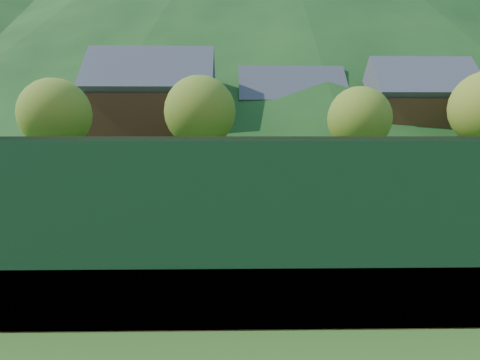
{
  "coord_description": "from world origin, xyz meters",
  "views": [
    {
      "loc": [
        -1.19,
        -18.53,
        3.11
      ],
      "look_at": [
        -0.82,
        0.0,
        1.16
      ],
      "focal_mm": 32.0,
      "sensor_mm": 36.0,
      "label": 1
    }
  ],
  "objects_px": {
    "student_b": "(358,183)",
    "chalet_right": "(418,116)",
    "chalet_left": "(153,112)",
    "coach": "(171,190)",
    "student_d": "(438,183)",
    "chalet_mid": "(290,120)",
    "student_a": "(293,181)",
    "tennis_net": "(259,194)",
    "student_c": "(404,183)",
    "ball_hopper": "(85,202)"
  },
  "relations": [
    {
      "from": "student_b",
      "to": "chalet_left",
      "type": "height_order",
      "value": "chalet_left"
    },
    {
      "from": "chalet_left",
      "to": "coach",
      "type": "bearing_deg",
      "value": -78.63
    },
    {
      "from": "coach",
      "to": "chalet_left",
      "type": "height_order",
      "value": "chalet_left"
    },
    {
      "from": "student_a",
      "to": "tennis_net",
      "type": "bearing_deg",
      "value": 64.21
    },
    {
      "from": "tennis_net",
      "to": "coach",
      "type": "bearing_deg",
      "value": -148.2
    },
    {
      "from": "ball_hopper",
      "to": "chalet_mid",
      "type": "bearing_deg",
      "value": 71.76
    },
    {
      "from": "chalet_right",
      "to": "chalet_mid",
      "type": "bearing_deg",
      "value": 164.05
    },
    {
      "from": "student_b",
      "to": "chalet_right",
      "type": "height_order",
      "value": "chalet_right"
    },
    {
      "from": "tennis_net",
      "to": "chalet_left",
      "type": "relative_size",
      "value": 0.87
    },
    {
      "from": "student_d",
      "to": "ball_hopper",
      "type": "distance_m",
      "value": 15.81
    },
    {
      "from": "student_a",
      "to": "student_d",
      "type": "distance_m",
      "value": 6.9
    },
    {
      "from": "student_b",
      "to": "coach",
      "type": "bearing_deg",
      "value": 15.07
    },
    {
      "from": "student_b",
      "to": "student_d",
      "type": "distance_m",
      "value": 3.68
    },
    {
      "from": "coach",
      "to": "ball_hopper",
      "type": "bearing_deg",
      "value": -156.67
    },
    {
      "from": "chalet_mid",
      "to": "student_d",
      "type": "bearing_deg",
      "value": -85.38
    },
    {
      "from": "tennis_net",
      "to": "ball_hopper",
      "type": "xyz_separation_m",
      "value": [
        -6.37,
        -3.54,
        0.25
      ]
    },
    {
      "from": "student_b",
      "to": "chalet_left",
      "type": "bearing_deg",
      "value": -74.82
    },
    {
      "from": "student_a",
      "to": "chalet_mid",
      "type": "relative_size",
      "value": 0.12
    },
    {
      "from": "coach",
      "to": "student_d",
      "type": "xyz_separation_m",
      "value": [
        12.16,
        3.63,
        -0.16
      ]
    },
    {
      "from": "student_d",
      "to": "chalet_left",
      "type": "height_order",
      "value": "chalet_left"
    },
    {
      "from": "coach",
      "to": "chalet_mid",
      "type": "distance_m",
      "value": 37.63
    },
    {
      "from": "coach",
      "to": "chalet_right",
      "type": "xyz_separation_m",
      "value": [
        23.53,
        32.19,
        4.26
      ]
    },
    {
      "from": "student_b",
      "to": "chalet_right",
      "type": "distance_m",
      "value": 31.52
    },
    {
      "from": "student_c",
      "to": "chalet_left",
      "type": "relative_size",
      "value": 0.1
    },
    {
      "from": "coach",
      "to": "student_b",
      "type": "height_order",
      "value": "coach"
    },
    {
      "from": "coach",
      "to": "chalet_right",
      "type": "height_order",
      "value": "chalet_right"
    },
    {
      "from": "chalet_right",
      "to": "tennis_net",
      "type": "bearing_deg",
      "value": -123.69
    },
    {
      "from": "student_d",
      "to": "chalet_mid",
      "type": "relative_size",
      "value": 0.13
    },
    {
      "from": "student_a",
      "to": "ball_hopper",
      "type": "xyz_separation_m",
      "value": [
        -8.29,
        -6.57,
        -0.04
      ]
    },
    {
      "from": "chalet_left",
      "to": "ball_hopper",
      "type": "bearing_deg",
      "value": -83.83
    },
    {
      "from": "coach",
      "to": "student_c",
      "type": "height_order",
      "value": "coach"
    },
    {
      "from": "student_a",
      "to": "student_b",
      "type": "relative_size",
      "value": 1.09
    },
    {
      "from": "student_a",
      "to": "chalet_right",
      "type": "bearing_deg",
      "value": -117.27
    },
    {
      "from": "student_d",
      "to": "student_c",
      "type": "bearing_deg",
      "value": -60.34
    },
    {
      "from": "student_b",
      "to": "student_c",
      "type": "distance_m",
      "value": 2.32
    },
    {
      "from": "student_c",
      "to": "student_a",
      "type": "bearing_deg",
      "value": 0.63
    },
    {
      "from": "tennis_net",
      "to": "chalet_right",
      "type": "distance_m",
      "value": 36.37
    },
    {
      "from": "student_b",
      "to": "student_c",
      "type": "relative_size",
      "value": 1.07
    },
    {
      "from": "student_b",
      "to": "chalet_mid",
      "type": "relative_size",
      "value": 0.11
    },
    {
      "from": "chalet_left",
      "to": "tennis_net",
      "type": "bearing_deg",
      "value": -71.57
    },
    {
      "from": "coach",
      "to": "tennis_net",
      "type": "distance_m",
      "value": 4.18
    },
    {
      "from": "student_c",
      "to": "tennis_net",
      "type": "distance_m",
      "value": 7.89
    },
    {
      "from": "tennis_net",
      "to": "chalet_left",
      "type": "height_order",
      "value": "chalet_left"
    },
    {
      "from": "tennis_net",
      "to": "chalet_left",
      "type": "xyz_separation_m",
      "value": [
        -10.0,
        30.0,
        5.13
      ]
    },
    {
      "from": "coach",
      "to": "student_c",
      "type": "xyz_separation_m",
      "value": [
        10.98,
        4.78,
        -0.3
      ]
    },
    {
      "from": "student_a",
      "to": "chalet_left",
      "type": "bearing_deg",
      "value": -59.58
    },
    {
      "from": "chalet_left",
      "to": "chalet_right",
      "type": "bearing_deg",
      "value": 0.0
    },
    {
      "from": "student_c",
      "to": "student_d",
      "type": "distance_m",
      "value": 1.66
    },
    {
      "from": "coach",
      "to": "chalet_mid",
      "type": "height_order",
      "value": "chalet_mid"
    },
    {
      "from": "student_b",
      "to": "student_a",
      "type": "bearing_deg",
      "value": -21.9
    }
  ]
}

